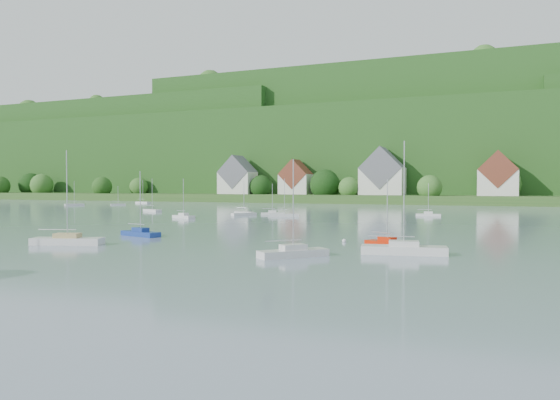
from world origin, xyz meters
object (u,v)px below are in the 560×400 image
Objects in this scene: near_sailboat_3 at (293,252)px; near_sailboat_5 at (387,243)px; near_sailboat_4 at (404,249)px; near_sailboat_2 at (67,240)px; near_sailboat_1 at (140,233)px.

near_sailboat_3 reaches higher than near_sailboat_5.
near_sailboat_4 is 1.50× the size of near_sailboat_5.
near_sailboat_3 is 13.35m from near_sailboat_5.
near_sailboat_2 is at bearing -129.19° from near_sailboat_5.
near_sailboat_2 is (-1.37, -11.27, 0.06)m from near_sailboat_1.
near_sailboat_2 is 26.79m from near_sailboat_3.
near_sailboat_5 is at bearing 104.08° from near_sailboat_4.
near_sailboat_1 is at bearing 64.37° from near_sailboat_2.
near_sailboat_5 is at bearing 12.81° from near_sailboat_3.
near_sailboat_4 is at bearing -16.41° from near_sailboat_3.
near_sailboat_3 is 10.76m from near_sailboat_4.
near_sailboat_3 reaches higher than near_sailboat_1.
near_sailboat_1 is 0.81× the size of near_sailboat_2.
near_sailboat_4 reaches higher than near_sailboat_5.
near_sailboat_3 is at bearing -18.88° from near_sailboat_2.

